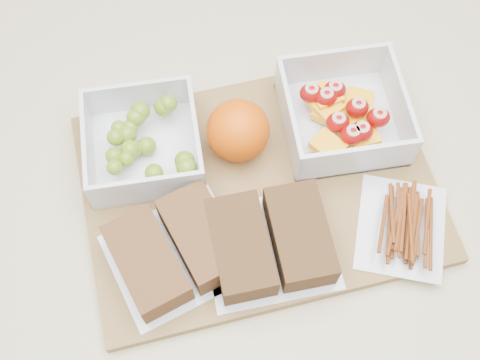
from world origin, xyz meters
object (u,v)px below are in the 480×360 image
at_px(cutting_board, 259,188).
at_px(sandwich_bag_center, 270,242).
at_px(pretzel_bag, 403,224).
at_px(sandwich_bag_left, 175,250).
at_px(orange, 238,131).
at_px(grape_container, 145,142).
at_px(fruit_container, 343,115).

relative_size(cutting_board, sandwich_bag_center, 2.75).
bearing_deg(pretzel_bag, cutting_board, 152.35).
bearing_deg(pretzel_bag, sandwich_bag_left, 178.52).
height_order(sandwich_bag_center, pretzel_bag, sandwich_bag_center).
relative_size(cutting_board, sandwich_bag_left, 2.37).
xyz_separation_m(orange, sandwich_bag_left, (-0.09, -0.13, -0.02)).
distance_m(grape_container, sandwich_bag_center, 0.20).
bearing_deg(pretzel_bag, sandwich_bag_center, -179.84).
bearing_deg(sandwich_bag_left, grape_container, 98.27).
distance_m(grape_container, orange, 0.11).
relative_size(grape_container, pretzel_bag, 0.91).
distance_m(cutting_board, sandwich_bag_center, 0.09).
xyz_separation_m(sandwich_bag_left, pretzel_bag, (0.26, -0.01, -0.01)).
xyz_separation_m(grape_container, pretzel_bag, (0.28, -0.15, -0.01)).
bearing_deg(sandwich_bag_center, sandwich_bag_left, 176.13).
bearing_deg(fruit_container, sandwich_bag_left, -147.78).
bearing_deg(pretzel_bag, orange, 141.12).
bearing_deg(cutting_board, sandwich_bag_center, -96.33).
xyz_separation_m(cutting_board, fruit_container, (0.12, 0.07, 0.03)).
height_order(fruit_container, sandwich_bag_left, fruit_container).
relative_size(cutting_board, pretzel_bag, 2.83).
distance_m(sandwich_bag_left, sandwich_bag_center, 0.11).
relative_size(grape_container, sandwich_bag_left, 0.76).
xyz_separation_m(cutting_board, grape_container, (-0.13, 0.07, 0.03)).
distance_m(sandwich_bag_center, pretzel_bag, 0.16).
xyz_separation_m(sandwich_bag_left, sandwich_bag_center, (0.11, -0.01, 0.00)).
distance_m(fruit_container, sandwich_bag_center, 0.19).
xyz_separation_m(cutting_board, sandwich_bag_center, (-0.00, -0.08, 0.03)).
bearing_deg(cutting_board, grape_container, 147.77).
bearing_deg(sandwich_bag_left, pretzel_bag, -1.48).
bearing_deg(sandwich_bag_left, fruit_container, 32.22).
height_order(fruit_container, sandwich_bag_center, fruit_container).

